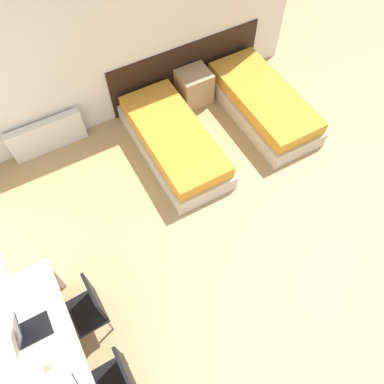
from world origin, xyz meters
name	(u,v)px	position (x,y,z in m)	size (l,w,h in m)	color
wall_back	(111,35)	(0.00, 4.59, 1.35)	(5.61, 0.05, 2.70)	white
headboard_panel	(186,69)	(1.04, 4.55, 0.43)	(2.49, 0.03, 0.86)	black
bed_near_window	(174,142)	(0.28, 3.54, 0.22)	(0.88, 1.96, 0.45)	beige
bed_near_door	(262,103)	(1.79, 3.54, 0.22)	(0.88, 1.96, 0.45)	beige
nightstand	(194,87)	(1.04, 4.30, 0.27)	(0.48, 0.43, 0.53)	tan
radiator	(47,136)	(-1.23, 4.47, 0.26)	(1.05, 0.12, 0.51)	silver
desk	(54,366)	(-2.01, 1.48, 0.59)	(0.60, 1.90, 0.76)	beige
chair_near_laptop	(88,308)	(-1.57, 1.85, 0.50)	(0.42, 0.42, 0.93)	black
chair_near_notebook	(117,380)	(-1.57, 1.11, 0.50)	(0.41, 0.41, 0.93)	black
laptop	(28,330)	(-2.06, 1.81, 0.83)	(0.31, 0.23, 0.30)	black
mug	(51,361)	(-1.97, 1.47, 0.81)	(0.08, 0.08, 0.09)	white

